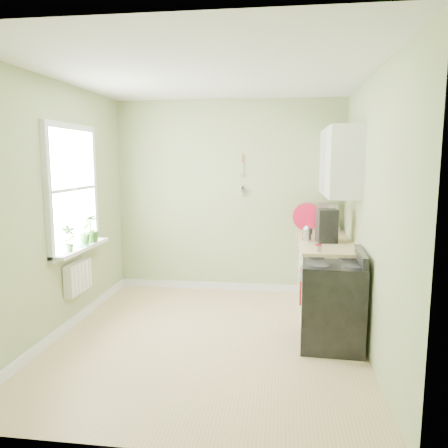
# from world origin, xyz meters

# --- Properties ---
(floor) EXTENTS (3.20, 3.60, 0.02)m
(floor) POSITION_xyz_m (0.00, 0.00, -0.01)
(floor) COLOR tan
(floor) RESTS_ON ground
(ceiling) EXTENTS (3.20, 3.60, 0.02)m
(ceiling) POSITION_xyz_m (0.00, 0.00, 2.71)
(ceiling) COLOR white
(ceiling) RESTS_ON wall_back
(wall_back) EXTENTS (3.20, 0.02, 2.70)m
(wall_back) POSITION_xyz_m (0.00, 1.81, 1.35)
(wall_back) COLOR #A4B279
(wall_back) RESTS_ON floor
(wall_left) EXTENTS (0.02, 3.60, 2.70)m
(wall_left) POSITION_xyz_m (-1.61, 0.00, 1.35)
(wall_left) COLOR #A4B279
(wall_left) RESTS_ON floor
(wall_right) EXTENTS (0.02, 3.60, 2.70)m
(wall_right) POSITION_xyz_m (1.61, 0.00, 1.35)
(wall_right) COLOR #A4B279
(wall_right) RESTS_ON floor
(base_cabinets) EXTENTS (0.60, 1.60, 0.87)m
(base_cabinets) POSITION_xyz_m (1.30, 1.00, 0.43)
(base_cabinets) COLOR white
(base_cabinets) RESTS_ON floor
(countertop) EXTENTS (0.64, 1.60, 0.04)m
(countertop) POSITION_xyz_m (1.29, 1.00, 0.89)
(countertop) COLOR beige
(countertop) RESTS_ON base_cabinets
(upper_cabinets) EXTENTS (0.35, 1.40, 0.80)m
(upper_cabinets) POSITION_xyz_m (1.43, 1.10, 1.85)
(upper_cabinets) COLOR white
(upper_cabinets) RESTS_ON wall_right
(window) EXTENTS (0.06, 1.14, 1.44)m
(window) POSITION_xyz_m (-1.58, 0.30, 1.55)
(window) COLOR white
(window) RESTS_ON wall_left
(window_sill) EXTENTS (0.18, 1.14, 0.04)m
(window_sill) POSITION_xyz_m (-1.51, 0.30, 0.88)
(window_sill) COLOR white
(window_sill) RESTS_ON wall_left
(radiator) EXTENTS (0.12, 0.50, 0.35)m
(radiator) POSITION_xyz_m (-1.54, 0.25, 0.55)
(radiator) COLOR white
(radiator) RESTS_ON wall_left
(wall_utensils) EXTENTS (0.02, 0.14, 0.58)m
(wall_utensils) POSITION_xyz_m (0.20, 1.78, 1.56)
(wall_utensils) COLOR beige
(wall_utensils) RESTS_ON wall_back
(stove) EXTENTS (0.66, 0.73, 0.99)m
(stove) POSITION_xyz_m (1.28, 0.05, 0.44)
(stove) COLOR black
(stove) RESTS_ON floor
(stand_mixer) EXTENTS (0.31, 0.38, 0.42)m
(stand_mixer) POSITION_xyz_m (1.38, 1.74, 1.09)
(stand_mixer) COLOR #B2B2B7
(stand_mixer) RESTS_ON countertop
(kettle) EXTENTS (0.18, 0.11, 0.18)m
(kettle) POSITION_xyz_m (1.06, 0.94, 1.00)
(kettle) COLOR silver
(kettle) RESTS_ON countertop
(coffee_maker) EXTENTS (0.25, 0.27, 0.39)m
(coffee_maker) POSITION_xyz_m (1.28, 0.89, 1.10)
(coffee_maker) COLOR black
(coffee_maker) RESTS_ON countertop
(red_tray) EXTENTS (0.38, 0.10, 0.38)m
(red_tray) POSITION_xyz_m (1.09, 1.72, 1.10)
(red_tray) COLOR red
(red_tray) RESTS_ON countertop
(jar) EXTENTS (0.08, 0.08, 0.08)m
(jar) POSITION_xyz_m (1.14, 0.30, 0.95)
(jar) COLOR #C0B098
(jar) RESTS_ON countertop
(plant_a) EXTENTS (0.18, 0.19, 0.30)m
(plant_a) POSITION_xyz_m (-1.50, 0.01, 1.05)
(plant_a) COLOR #3C7326
(plant_a) RESTS_ON window_sill
(plant_b) EXTENTS (0.17, 0.19, 0.29)m
(plant_b) POSITION_xyz_m (-1.50, 0.39, 1.05)
(plant_b) COLOR #3C7326
(plant_b) RESTS_ON window_sill
(plant_c) EXTENTS (0.25, 0.25, 0.33)m
(plant_c) POSITION_xyz_m (-1.50, 0.57, 1.07)
(plant_c) COLOR #3C7326
(plant_c) RESTS_ON window_sill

